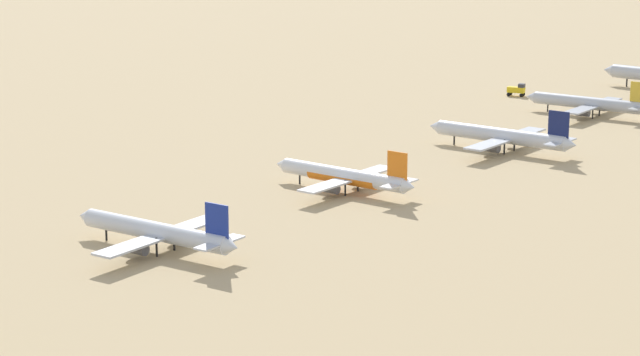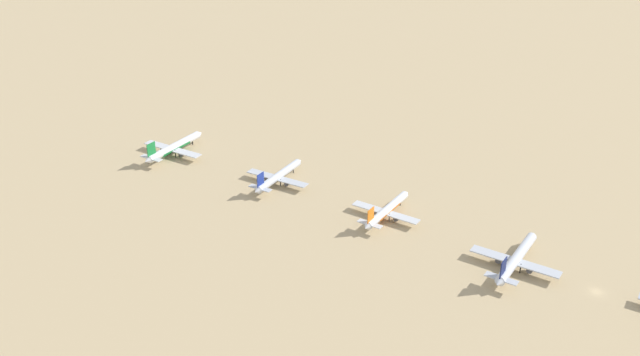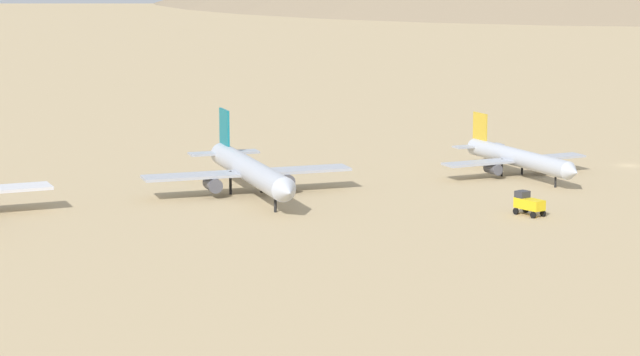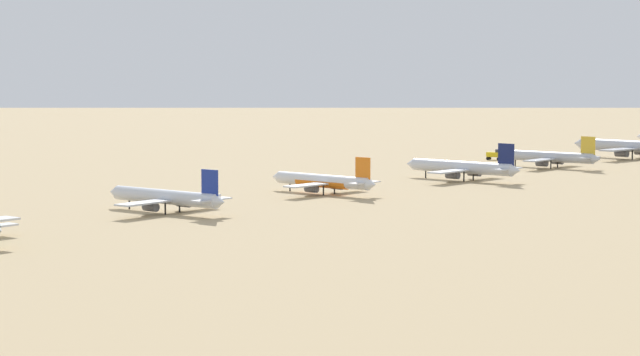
{
  "view_description": "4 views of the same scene",
  "coord_description": "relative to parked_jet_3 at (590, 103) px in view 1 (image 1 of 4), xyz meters",
  "views": [
    {
      "loc": [
        -112.28,
        289.04,
        60.69
      ],
      "look_at": [
        10.69,
        94.45,
        5.8
      ],
      "focal_mm": 67.72,
      "sensor_mm": 36.0,
      "label": 1
    },
    {
      "loc": [
        -213.05,
        -8.08,
        140.15
      ],
      "look_at": [
        23.37,
        117.56,
        4.49
      ],
      "focal_mm": 39.26,
      "sensor_mm": 36.0,
      "label": 2
    },
    {
      "loc": [
        203.04,
        -182.16,
        44.36
      ],
      "look_at": [
        2.46,
        -72.77,
        3.97
      ],
      "focal_mm": 74.52,
      "sensor_mm": 36.0,
      "label": 3
    },
    {
      "loc": [
        -164.08,
        330.1,
        32.23
      ],
      "look_at": [
        14.36,
        81.1,
        4.08
      ],
      "focal_mm": 66.36,
      "sensor_mm": 36.0,
      "label": 4
    }
  ],
  "objects": [
    {
      "name": "parked_jet_3",
      "position": [
        0.0,
        0.0,
        0.0
      ],
      "size": [
        37.72,
        30.65,
        10.88
      ],
      "color": "#B2B7C1",
      "rests_on": "ground"
    },
    {
      "name": "parked_jet_5",
      "position": [
        12.84,
        109.8,
        -0.25
      ],
      "size": [
        35.61,
        28.99,
        10.26
      ],
      "color": "silver",
      "rests_on": "ground"
    },
    {
      "name": "service_truck",
      "position": [
        30.62,
        -20.76,
        -1.58
      ],
      "size": [
        5.48,
        3.36,
        3.9
      ],
      "color": "yellow",
      "rests_on": "ground"
    },
    {
      "name": "parked_jet_4",
      "position": [
        1.52,
        55.7,
        0.19
      ],
      "size": [
        39.69,
        32.3,
        11.44
      ],
      "color": "silver",
      "rests_on": "ground"
    },
    {
      "name": "parked_jet_6",
      "position": [
        18.2,
        163.24,
        -0.12
      ],
      "size": [
        36.5,
        29.62,
        10.53
      ],
      "color": "silver",
      "rests_on": "ground"
    },
    {
      "name": "ground_plane",
      "position": [
        0.17,
        27.96,
        -3.66
      ],
      "size": [
        2311.77,
        2311.77,
        0.0
      ],
      "primitive_type": "plane",
      "color": "tan"
    }
  ]
}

